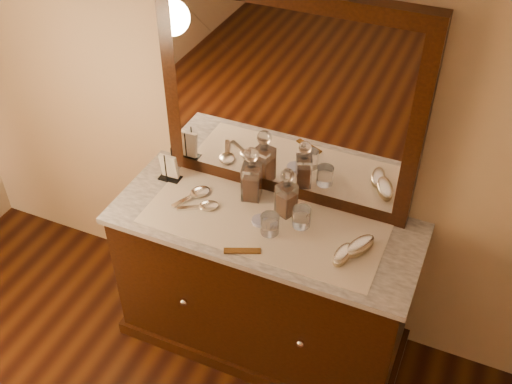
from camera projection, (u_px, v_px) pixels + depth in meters
dresser_cabinet at (264, 286)px, 3.05m from camera, size 1.40×0.55×0.82m
dresser_plinth at (263, 331)px, 3.29m from camera, size 1.46×0.59×0.08m
knob_left at (184, 302)px, 2.92m from camera, size 0.04×0.04×0.04m
knob_right at (300, 343)px, 2.73m from camera, size 0.04×0.04×0.04m
marble_top at (265, 224)px, 2.78m from camera, size 1.44×0.59×0.03m
mirror_frame at (288, 101)px, 2.63m from camera, size 1.20×0.08×1.00m
mirror_glass at (285, 105)px, 2.60m from camera, size 1.06×0.01×0.86m
lace_runner at (263, 224)px, 2.76m from camera, size 1.10×0.45×0.00m
pin_dish at (261, 221)px, 2.76m from camera, size 0.09×0.09×0.01m
comb at (242, 251)px, 2.62m from camera, size 0.16×0.09×0.01m
napkin_rack at (169, 168)px, 2.98m from camera, size 0.11×0.07×0.16m
decanter_left at (251, 179)px, 2.83m from camera, size 0.10×0.10×0.28m
decanter_right at (286, 197)px, 2.75m from camera, size 0.10×0.10×0.25m
brush_near at (343, 255)px, 2.58m from camera, size 0.08×0.15×0.04m
brush_far at (360, 246)px, 2.61m from camera, size 0.13×0.18×0.05m
hand_mirror_outer at (197, 193)px, 2.91m from camera, size 0.14×0.22×0.02m
hand_mirror_inner at (205, 206)px, 2.84m from camera, size 0.20×0.15×0.02m
tumblers at (286, 221)px, 2.70m from camera, size 0.20×0.18×0.09m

